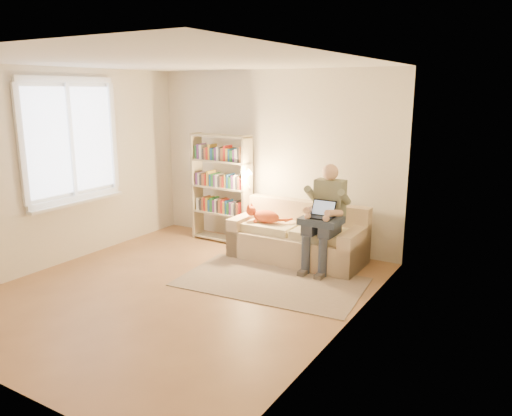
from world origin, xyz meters
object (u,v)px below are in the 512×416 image
Objects in this scene: person at (326,212)px; laptop at (321,213)px; sofa at (298,239)px; bookshelf at (221,183)px; cat at (267,216)px.

person is 0.13m from laptop.
bookshelf reaches higher than sofa.
laptop is (0.88, -0.15, 0.19)m from cat.
sofa is 1.55m from bookshelf.
person is at bearing -17.79° from sofa.
bookshelf reaches higher than laptop.
person is 0.91m from cat.
cat is at bearing -165.22° from sofa.
sofa is at bearing 148.18° from laptop.
sofa is 5.75× the size of laptop.
cat is (-0.89, 0.02, -0.18)m from person.
cat is 1.90× the size of laptop.
sofa is 1.10× the size of bookshelf.
laptop is (0.44, -0.27, 0.49)m from sofa.
cat is (-0.44, -0.12, 0.31)m from sofa.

